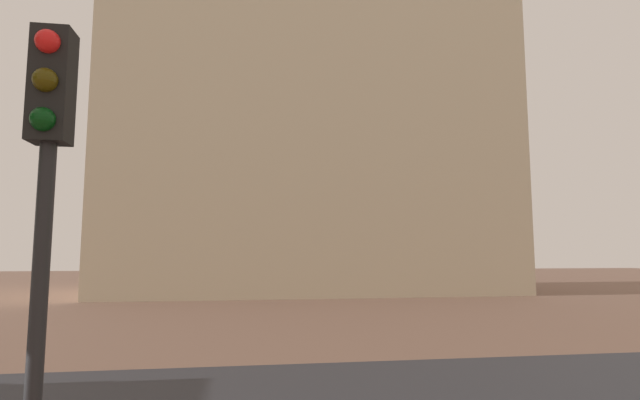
# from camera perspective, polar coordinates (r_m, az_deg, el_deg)

# --- Properties ---
(ground_plane) EXTENTS (120.00, 120.00, 0.00)m
(ground_plane) POSITION_cam_1_polar(r_m,az_deg,el_deg) (11.05, 0.51, -19.40)
(ground_plane) COLOR brown
(landmark_building) EXTENTS (25.32, 11.11, 32.67)m
(landmark_building) POSITION_cam_1_polar(r_m,az_deg,el_deg) (32.86, -1.16, 8.46)
(landmark_building) COLOR beige
(landmark_building) RESTS_ON ground_plane
(traffic_light_pole) EXTENTS (0.28, 0.34, 4.25)m
(traffic_light_pole) POSITION_cam_1_polar(r_m,az_deg,el_deg) (4.16, -29.77, 1.04)
(traffic_light_pole) COLOR black
(traffic_light_pole) RESTS_ON ground_plane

